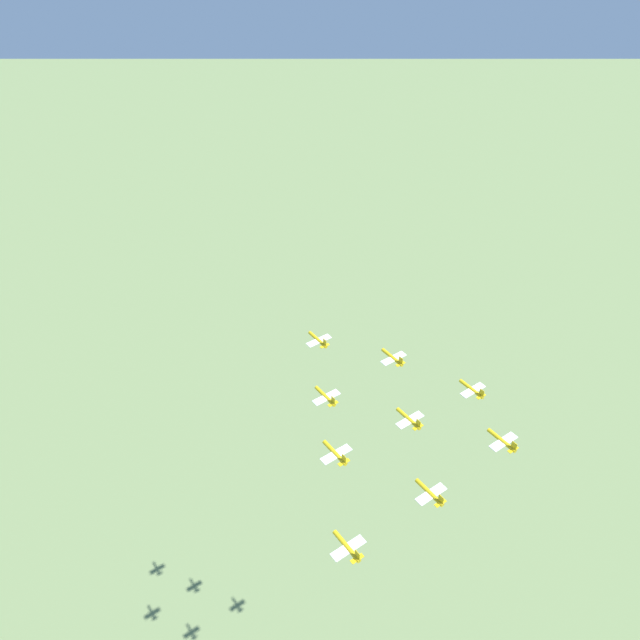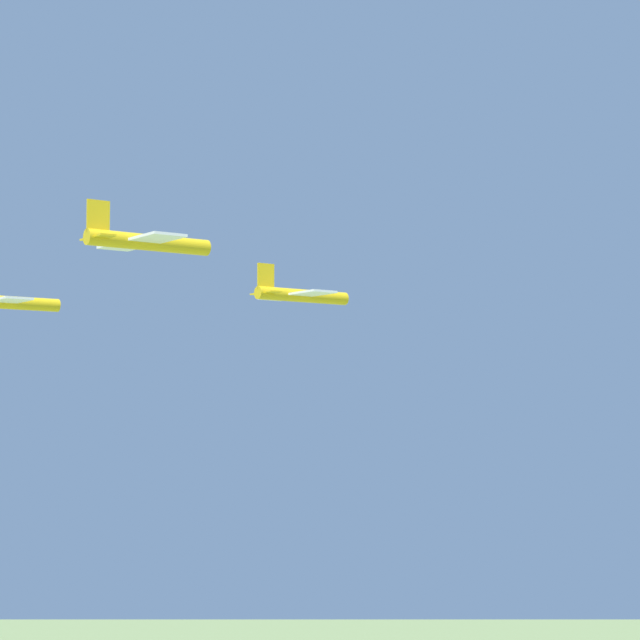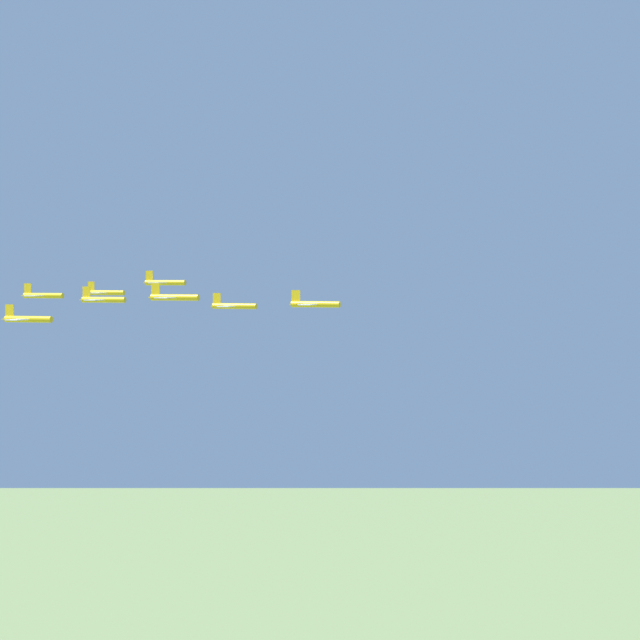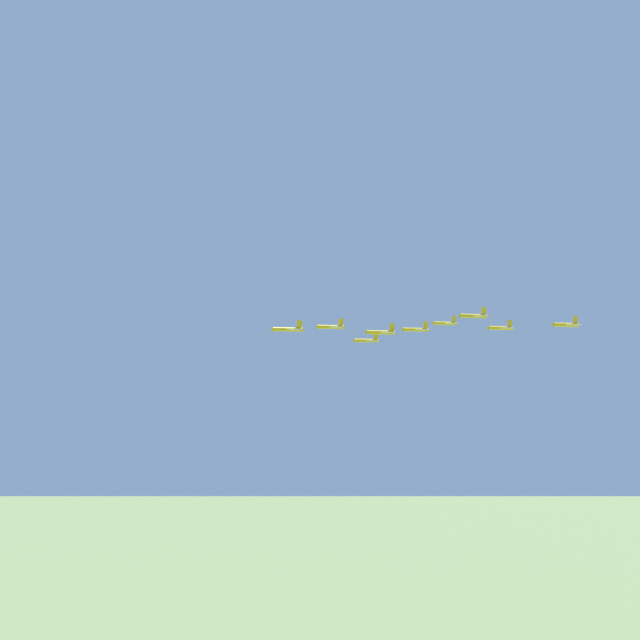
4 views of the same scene
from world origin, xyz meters
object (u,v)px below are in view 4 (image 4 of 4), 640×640
Objects in this scene: jet_1 at (382,332)px; jet_7 at (501,328)px; jet_3 at (474,316)px; jet_5 at (367,340)px; jet_2 at (331,327)px; jet_4 at (416,330)px; jet_8 at (446,323)px; jet_0 at (289,329)px; jet_6 at (567,325)px.

jet_7 reaches higher than jet_1.
jet_3 reaches higher than jet_5.
jet_2 is 21.38m from jet_4.
jet_7 is 1.00× the size of jet_8.
jet_0 is at bearing 120.47° from jet_2.
jet_3 is 37.36m from jet_8.
jet_1 is at bearing -180.00° from jet_2.
jet_5 is at bearing 18.78° from jet_6.
jet_1 is 36.87m from jet_7.
jet_7 is at bearing -150.46° from jet_5.
jet_4 is at bearing 120.47° from jet_8.
jet_2 is at bearing 59.53° from jet_7.
jet_2 is at bearing 90.00° from jet_8.
jet_7 reaches higher than jet_4.
jet_0 is 1.00× the size of jet_5.
jet_6 reaches higher than jet_7.
jet_8 is at bearing -78.91° from jet_0.
jet_2 is at bearing 120.47° from jet_5.
jet_0 is at bearing 120.47° from jet_5.
jet_1 reaches higher than jet_5.
jet_6 is 1.00× the size of jet_8.
jet_4 is 1.00× the size of jet_5.
jet_4 is at bearing -90.00° from jet_0.
jet_8 is (-39.71, -17.35, 1.59)m from jet_6.
jet_8 is at bearing -120.47° from jet_5.
jet_0 is 1.00× the size of jet_7.
jet_1 is 1.00× the size of jet_3.
jet_5 is 21.87m from jet_8.
jet_4 is 1.00× the size of jet_8.
jet_3 is (22.41, 29.89, 2.00)m from jet_2.
jet_3 is at bearing 180.00° from jet_5.
jet_0 reaches higher than jet_1.
jet_8 reaches higher than jet_5.
jet_5 is at bearing -59.53° from jet_0.
jet_1 is 1.00× the size of jet_5.
jet_5 is at bearing -29.54° from jet_1.
jet_2 reaches higher than jet_0.
jet_3 is at bearing -120.47° from jet_0.
jet_1 is 21.74m from jet_2.
jet_6 is at bearing -180.00° from jet_7.
jet_1 is 42.77m from jet_6.
jet_0 is 36.84m from jet_4.
jet_7 is (22.41, 29.89, 2.87)m from jet_5.
jet_2 is 1.00× the size of jet_5.
jet_3 is 1.00× the size of jet_8.
jet_7 is at bearing 180.00° from jet_8.
jet_6 is (22.41, 29.89, 0.63)m from jet_4.
jet_3 reaches higher than jet_6.
jet_8 is at bearing -0.00° from jet_7.
jet_4 is at bearing 0.00° from jet_3.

